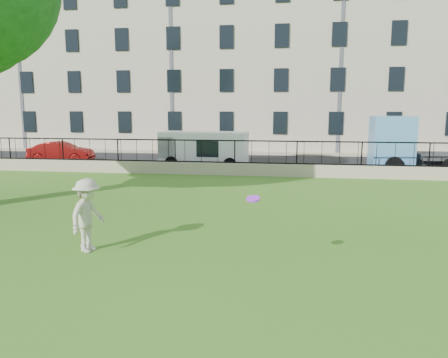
% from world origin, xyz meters
% --- Properties ---
extents(ground, '(120.00, 120.00, 0.00)m').
position_xyz_m(ground, '(0.00, 0.00, 0.00)').
color(ground, '#3E711B').
rests_on(ground, ground).
extents(retaining_wall, '(50.00, 0.40, 0.60)m').
position_xyz_m(retaining_wall, '(0.00, 12.00, 0.30)').
color(retaining_wall, tan).
rests_on(retaining_wall, ground).
extents(iron_railing, '(50.00, 0.05, 1.13)m').
position_xyz_m(iron_railing, '(0.00, 12.00, 1.15)').
color(iron_railing, black).
rests_on(iron_railing, retaining_wall).
extents(street, '(60.00, 9.00, 0.01)m').
position_xyz_m(street, '(0.00, 16.70, 0.01)').
color(street, black).
rests_on(street, ground).
extents(sidewalk, '(60.00, 1.40, 0.12)m').
position_xyz_m(sidewalk, '(0.00, 21.90, 0.06)').
color(sidewalk, tan).
rests_on(sidewalk, ground).
extents(building_row, '(56.40, 10.40, 13.80)m').
position_xyz_m(building_row, '(0.00, 27.57, 6.92)').
color(building_row, '#B2A08D').
rests_on(building_row, ground).
extents(man, '(0.81, 1.20, 1.71)m').
position_xyz_m(man, '(-1.92, 0.11, 0.86)').
color(man, '#BEB79A').
rests_on(man, ground).
extents(frisbee, '(0.36, 0.36, 0.12)m').
position_xyz_m(frisbee, '(1.96, -0.80, 1.56)').
color(frisbee, '#AE29E9').
extents(red_sedan, '(3.90, 1.70, 1.25)m').
position_xyz_m(red_sedan, '(-11.00, 15.40, 0.62)').
color(red_sedan, maroon).
rests_on(red_sedan, street).
extents(white_van, '(4.78, 2.02, 1.98)m').
position_xyz_m(white_van, '(-2.00, 14.40, 0.99)').
color(white_van, white).
rests_on(white_van, street).
extents(blue_truck, '(6.87, 2.65, 2.85)m').
position_xyz_m(blue_truck, '(10.23, 14.40, 1.42)').
color(blue_truck, '#5896CE').
rests_on(blue_truck, street).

